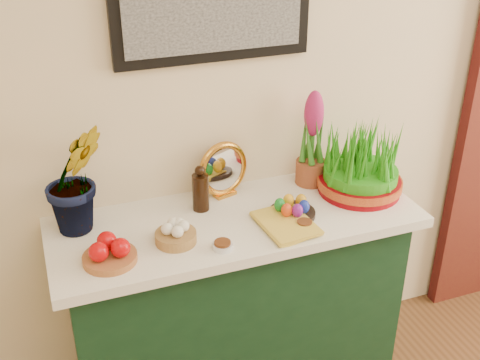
{
  "coord_description": "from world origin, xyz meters",
  "views": [
    {
      "loc": [
        -1.04,
        0.17,
        2.08
      ],
      "look_at": [
        -0.38,
        1.95,
        1.07
      ],
      "focal_mm": 45.0,
      "sensor_mm": 36.0,
      "label": 1
    }
  ],
  "objects_px": {
    "wheatgrass_sabzeh": "(361,164)",
    "sideboard": "(236,312)",
    "mirror": "(223,170)",
    "hyacinth_green": "(73,162)",
    "book": "(264,229)"
  },
  "relations": [
    {
      "from": "hyacinth_green",
      "to": "book",
      "type": "height_order",
      "value": "hyacinth_green"
    },
    {
      "from": "book",
      "to": "mirror",
      "type": "bearing_deg",
      "value": 92.78
    },
    {
      "from": "sideboard",
      "to": "wheatgrass_sabzeh",
      "type": "bearing_deg",
      "value": 0.75
    },
    {
      "from": "sideboard",
      "to": "mirror",
      "type": "distance_m",
      "value": 0.6
    },
    {
      "from": "sideboard",
      "to": "mirror",
      "type": "bearing_deg",
      "value": 85.5
    },
    {
      "from": "wheatgrass_sabzeh",
      "to": "mirror",
      "type": "bearing_deg",
      "value": 161.77
    },
    {
      "from": "mirror",
      "to": "book",
      "type": "xyz_separation_m",
      "value": [
        0.04,
        -0.32,
        -0.09
      ]
    },
    {
      "from": "sideboard",
      "to": "mirror",
      "type": "relative_size",
      "value": 5.65
    },
    {
      "from": "hyacinth_green",
      "to": "mirror",
      "type": "relative_size",
      "value": 2.34
    },
    {
      "from": "hyacinth_green",
      "to": "wheatgrass_sabzeh",
      "type": "relative_size",
      "value": 1.58
    },
    {
      "from": "hyacinth_green",
      "to": "mirror",
      "type": "bearing_deg",
      "value": -5.93
    },
    {
      "from": "wheatgrass_sabzeh",
      "to": "sideboard",
      "type": "bearing_deg",
      "value": -179.25
    },
    {
      "from": "hyacinth_green",
      "to": "wheatgrass_sabzeh",
      "type": "distance_m",
      "value": 1.11
    },
    {
      "from": "hyacinth_green",
      "to": "sideboard",
      "type": "bearing_deg",
      "value": -24.12
    },
    {
      "from": "sideboard",
      "to": "hyacinth_green",
      "type": "distance_m",
      "value": 0.93
    }
  ]
}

